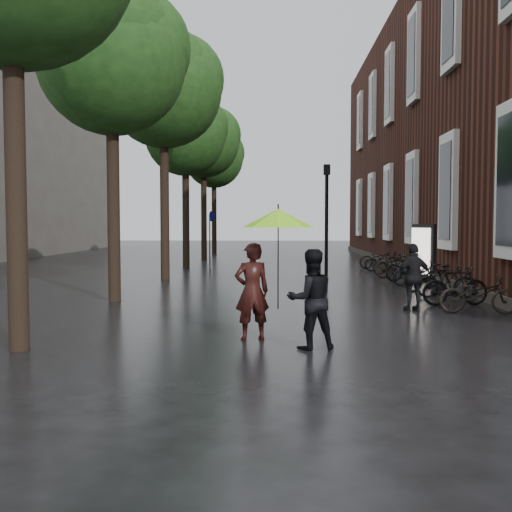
{
  "coord_description": "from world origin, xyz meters",
  "views": [
    {
      "loc": [
        0.09,
        -8.3,
        2.03
      ],
      "look_at": [
        -0.36,
        5.07,
        1.29
      ],
      "focal_mm": 42.0,
      "sensor_mm": 36.0,
      "label": 1
    }
  ],
  "objects_px": {
    "person_burgundy": "(252,291)",
    "ad_lightbox": "(425,252)",
    "person_black": "(311,299)",
    "lamp_post": "(327,214)",
    "parked_bicycles": "(411,270)",
    "pedestrian_walking": "(414,277)"
  },
  "relations": [
    {
      "from": "ad_lightbox",
      "to": "lamp_post",
      "type": "bearing_deg",
      "value": -161.22
    },
    {
      "from": "person_black",
      "to": "person_burgundy",
      "type": "bearing_deg",
      "value": -52.39
    },
    {
      "from": "person_burgundy",
      "to": "parked_bicycles",
      "type": "relative_size",
      "value": 0.12
    },
    {
      "from": "pedestrian_walking",
      "to": "person_burgundy",
      "type": "bearing_deg",
      "value": 30.01
    },
    {
      "from": "ad_lightbox",
      "to": "parked_bicycles",
      "type": "bearing_deg",
      "value": -143.35
    },
    {
      "from": "pedestrian_walking",
      "to": "ad_lightbox",
      "type": "distance_m",
      "value": 7.61
    },
    {
      "from": "lamp_post",
      "to": "parked_bicycles",
      "type": "bearing_deg",
      "value": 32.76
    },
    {
      "from": "pedestrian_walking",
      "to": "lamp_post",
      "type": "bearing_deg",
      "value": -83.55
    },
    {
      "from": "person_black",
      "to": "pedestrian_walking",
      "type": "xyz_separation_m",
      "value": [
        2.6,
        4.26,
        -0.03
      ]
    },
    {
      "from": "person_black",
      "to": "parked_bicycles",
      "type": "xyz_separation_m",
      "value": [
        3.95,
        10.5,
        -0.35
      ]
    },
    {
      "from": "pedestrian_walking",
      "to": "ad_lightbox",
      "type": "xyz_separation_m",
      "value": [
        2.05,
        7.32,
        0.22
      ]
    },
    {
      "from": "person_black",
      "to": "lamp_post",
      "type": "xyz_separation_m",
      "value": [
        0.96,
        8.57,
        1.49
      ]
    },
    {
      "from": "lamp_post",
      "to": "pedestrian_walking",
      "type": "bearing_deg",
      "value": -69.13
    },
    {
      "from": "person_burgundy",
      "to": "lamp_post",
      "type": "bearing_deg",
      "value": -119.55
    },
    {
      "from": "person_burgundy",
      "to": "person_black",
      "type": "xyz_separation_m",
      "value": [
        0.97,
        -0.75,
        -0.04
      ]
    },
    {
      "from": "person_burgundy",
      "to": "ad_lightbox",
      "type": "distance_m",
      "value": 12.21
    },
    {
      "from": "person_burgundy",
      "to": "ad_lightbox",
      "type": "xyz_separation_m",
      "value": [
        5.63,
        10.83,
        0.15
      ]
    },
    {
      "from": "parked_bicycles",
      "to": "ad_lightbox",
      "type": "relative_size",
      "value": 7.0
    },
    {
      "from": "person_burgundy",
      "to": "ad_lightbox",
      "type": "bearing_deg",
      "value": -133.13
    },
    {
      "from": "pedestrian_walking",
      "to": "ad_lightbox",
      "type": "relative_size",
      "value": 0.79
    },
    {
      "from": "parked_bicycles",
      "to": "lamp_post",
      "type": "relative_size",
      "value": 3.68
    },
    {
      "from": "ad_lightbox",
      "to": "lamp_post",
      "type": "xyz_separation_m",
      "value": [
        -3.7,
        -3.01,
        1.3
      ]
    }
  ]
}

